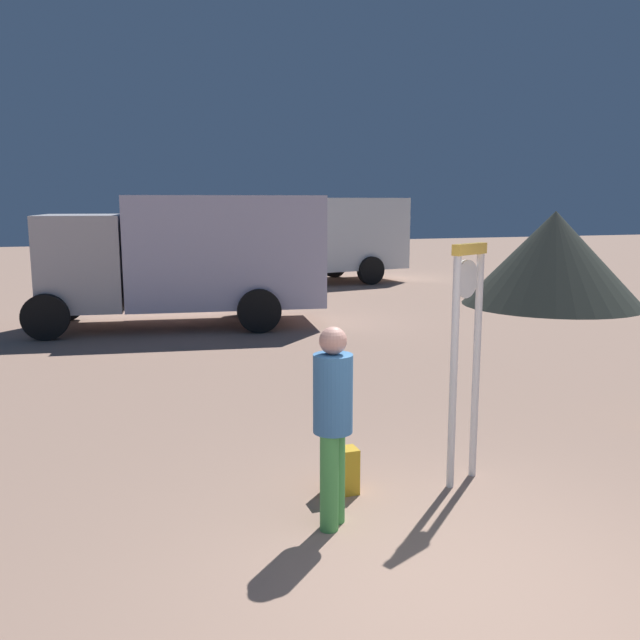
{
  "coord_description": "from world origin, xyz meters",
  "views": [
    {
      "loc": [
        -2.29,
        -3.78,
        2.68
      ],
      "look_at": [
        0.4,
        4.24,
        1.2
      ],
      "focal_mm": 38.58,
      "sensor_mm": 36.0,
      "label": 1
    }
  ],
  "objects_px": {
    "person_near_clock": "(333,417)",
    "box_truck_near": "(190,254)",
    "box_truck_far": "(316,236)",
    "backpack": "(340,471)",
    "standing_clock": "(466,341)",
    "dome_tent": "(553,258)"
  },
  "relations": [
    {
      "from": "backpack",
      "to": "box_truck_far",
      "type": "relative_size",
      "value": 0.07
    },
    {
      "from": "standing_clock",
      "to": "box_truck_near",
      "type": "relative_size",
      "value": 0.36
    },
    {
      "from": "person_near_clock",
      "to": "box_truck_near",
      "type": "bearing_deg",
      "value": 88.58
    },
    {
      "from": "standing_clock",
      "to": "backpack",
      "type": "distance_m",
      "value": 1.68
    },
    {
      "from": "backpack",
      "to": "box_truck_far",
      "type": "distance_m",
      "value": 16.48
    },
    {
      "from": "standing_clock",
      "to": "dome_tent",
      "type": "relative_size",
      "value": 0.5
    },
    {
      "from": "standing_clock",
      "to": "box_truck_near",
      "type": "xyz_separation_m",
      "value": [
        -1.25,
        9.29,
        0.15
      ]
    },
    {
      "from": "box_truck_far",
      "to": "backpack",
      "type": "bearing_deg",
      "value": -107.42
    },
    {
      "from": "person_near_clock",
      "to": "dome_tent",
      "type": "distance_m",
      "value": 13.62
    },
    {
      "from": "box_truck_near",
      "to": "box_truck_far",
      "type": "height_order",
      "value": "box_truck_near"
    },
    {
      "from": "person_near_clock",
      "to": "box_truck_near",
      "type": "height_order",
      "value": "box_truck_near"
    },
    {
      "from": "person_near_clock",
      "to": "dome_tent",
      "type": "xyz_separation_m",
      "value": [
        9.49,
        9.77,
        0.26
      ]
    },
    {
      "from": "box_truck_near",
      "to": "dome_tent",
      "type": "distance_m",
      "value": 9.26
    },
    {
      "from": "box_truck_near",
      "to": "dome_tent",
      "type": "xyz_separation_m",
      "value": [
        9.25,
        -0.0,
        -0.33
      ]
    },
    {
      "from": "person_near_clock",
      "to": "box_truck_far",
      "type": "xyz_separation_m",
      "value": [
        5.2,
        16.25,
        0.59
      ]
    },
    {
      "from": "person_near_clock",
      "to": "box_truck_far",
      "type": "relative_size",
      "value": 0.26
    },
    {
      "from": "standing_clock",
      "to": "box_truck_far",
      "type": "bearing_deg",
      "value": 76.77
    },
    {
      "from": "person_near_clock",
      "to": "backpack",
      "type": "bearing_deg",
      "value": 64.25
    },
    {
      "from": "standing_clock",
      "to": "dome_tent",
      "type": "xyz_separation_m",
      "value": [
        8.0,
        9.29,
        -0.17
      ]
    },
    {
      "from": "backpack",
      "to": "dome_tent",
      "type": "distance_m",
      "value": 13.05
    },
    {
      "from": "box_truck_near",
      "to": "dome_tent",
      "type": "bearing_deg",
      "value": -0.03
    },
    {
      "from": "box_truck_far",
      "to": "dome_tent",
      "type": "height_order",
      "value": "box_truck_far"
    }
  ]
}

